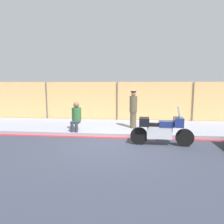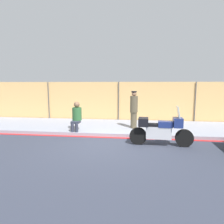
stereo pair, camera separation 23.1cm
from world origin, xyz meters
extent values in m
plane|color=#333847|center=(0.00, 0.00, 0.00)|extent=(120.00, 120.00, 0.00)
cube|color=#8E93A3|center=(0.00, 2.83, 0.07)|extent=(32.35, 3.47, 0.15)
cube|color=red|center=(0.00, 1.00, 0.00)|extent=(32.35, 0.18, 0.01)
cube|color=#E5B26B|center=(0.00, 4.65, 1.20)|extent=(30.74, 0.08, 2.39)
cylinder|color=#4C4C51|center=(-4.35, 4.55, 1.20)|extent=(0.05, 0.05, 2.39)
cylinder|color=#4C4C51|center=(0.00, 4.55, 1.20)|extent=(0.05, 0.05, 2.39)
cylinder|color=#4C4C51|center=(4.35, 4.55, 1.20)|extent=(0.05, 0.05, 2.39)
cylinder|color=black|center=(2.81, 0.10, 0.32)|extent=(0.65, 0.17, 0.65)
cylinder|color=black|center=(1.15, 0.19, 0.32)|extent=(0.65, 0.17, 0.65)
cube|color=silver|center=(1.90, 0.15, 0.49)|extent=(0.93, 0.33, 0.46)
cube|color=navy|center=(2.13, 0.14, 0.81)|extent=(0.53, 0.33, 0.22)
cube|color=black|center=(1.80, 0.15, 0.77)|extent=(0.61, 0.31, 0.10)
cube|color=navy|center=(2.56, 0.11, 0.89)|extent=(0.34, 0.49, 0.34)
cube|color=silver|center=(2.56, 0.11, 1.27)|extent=(0.13, 0.42, 0.42)
cube|color=black|center=(1.33, 0.18, 0.87)|extent=(0.38, 0.52, 0.30)
cylinder|color=brown|center=(0.94, 2.35, 0.53)|extent=(0.30, 0.30, 0.78)
cylinder|color=brown|center=(0.94, 2.35, 1.31)|extent=(0.36, 0.36, 0.78)
sphere|color=#A37556|center=(0.94, 2.35, 1.81)|extent=(0.23, 0.23, 0.23)
cylinder|color=black|center=(0.94, 2.35, 1.91)|extent=(0.26, 0.26, 0.05)
cylinder|color=#2D3342|center=(-1.75, 1.21, 0.35)|extent=(0.14, 0.14, 0.41)
cylinder|color=#2D3342|center=(-1.56, 1.21, 0.35)|extent=(0.14, 0.14, 0.41)
cube|color=#2D3342|center=(-1.65, 1.41, 0.56)|extent=(0.36, 0.41, 0.10)
cylinder|color=#2D6033|center=(-1.65, 1.62, 0.90)|extent=(0.43, 0.43, 0.59)
sphere|color=brown|center=(-1.65, 1.62, 1.33)|extent=(0.27, 0.27, 0.27)
camera|label=1|loc=(0.87, -7.22, 2.27)|focal=32.00mm
camera|label=2|loc=(1.10, -7.19, 2.27)|focal=32.00mm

